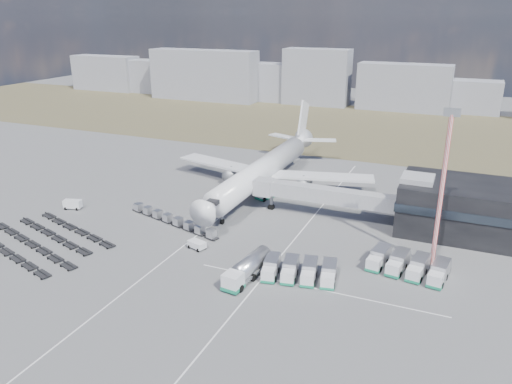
% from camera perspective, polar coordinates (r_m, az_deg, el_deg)
% --- Properties ---
extents(ground, '(420.00, 420.00, 0.00)m').
position_cam_1_polar(ground, '(95.26, -6.32, -5.62)').
color(ground, '#565659').
rests_on(ground, ground).
extents(grass_strip, '(420.00, 90.00, 0.01)m').
position_cam_1_polar(grass_strip, '(193.78, 9.84, 7.44)').
color(grass_strip, '#4E4A2F').
rests_on(grass_strip, ground).
extents(lane_markings, '(47.12, 110.00, 0.01)m').
position_cam_1_polar(lane_markings, '(93.71, -0.17, -5.94)').
color(lane_markings, silver).
rests_on(lane_markings, ground).
extents(terminal, '(30.40, 16.40, 11.00)m').
position_cam_1_polar(terminal, '(104.73, 24.20, -1.80)').
color(terminal, black).
rests_on(terminal, ground).
extents(jet_bridge, '(30.30, 3.80, 7.05)m').
position_cam_1_polar(jet_bridge, '(105.00, 6.69, -0.17)').
color(jet_bridge, '#939399').
rests_on(jet_bridge, ground).
extents(airliner, '(51.59, 64.53, 17.62)m').
position_cam_1_polar(airliner, '(120.58, 1.10, 2.74)').
color(airliner, silver).
rests_on(airliner, ground).
extents(skyline, '(308.71, 26.74, 25.21)m').
position_cam_1_polar(skyline, '(232.89, 10.39, 11.98)').
color(skyline, gray).
rests_on(skyline, ground).
extents(fuel_tanker, '(4.17, 11.58, 3.66)m').
position_cam_1_polar(fuel_tanker, '(81.41, -1.03, -8.74)').
color(fuel_tanker, silver).
rests_on(fuel_tanker, ground).
extents(pushback_tug, '(3.71, 2.75, 1.49)m').
position_cam_1_polar(pushback_tug, '(92.22, -6.77, -6.03)').
color(pushback_tug, silver).
rests_on(pushback_tug, ground).
extents(utility_van, '(4.12, 2.70, 2.07)m').
position_cam_1_polar(utility_van, '(116.59, -20.22, -1.35)').
color(utility_van, silver).
rests_on(utility_van, ground).
extents(catering_truck, '(4.54, 6.77, 2.88)m').
position_cam_1_polar(catering_truck, '(115.94, 1.36, 0.04)').
color(catering_truck, silver).
rests_on(catering_truck, ground).
extents(service_trucks_near, '(12.62, 8.46, 2.59)m').
position_cam_1_polar(service_trucks_near, '(82.07, 5.00, -8.91)').
color(service_trucks_near, silver).
rests_on(service_trucks_near, ground).
extents(service_trucks_far, '(13.18, 8.55, 2.73)m').
position_cam_1_polar(service_trucks_far, '(86.95, 16.97, -7.96)').
color(service_trucks_far, silver).
rests_on(service_trucks_far, ground).
extents(uld_row, '(24.00, 8.37, 1.66)m').
position_cam_1_polar(uld_row, '(103.00, -9.49, -3.15)').
color(uld_row, black).
rests_on(uld_row, ground).
extents(baggage_dollies, '(30.94, 22.63, 0.77)m').
position_cam_1_polar(baggage_dollies, '(102.91, -23.42, -5.01)').
color(baggage_dollies, black).
rests_on(baggage_dollies, ground).
extents(floodlight_mast, '(2.55, 2.08, 26.96)m').
position_cam_1_polar(floodlight_mast, '(86.21, 20.45, 0.11)').
color(floodlight_mast, red).
rests_on(floodlight_mast, ground).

